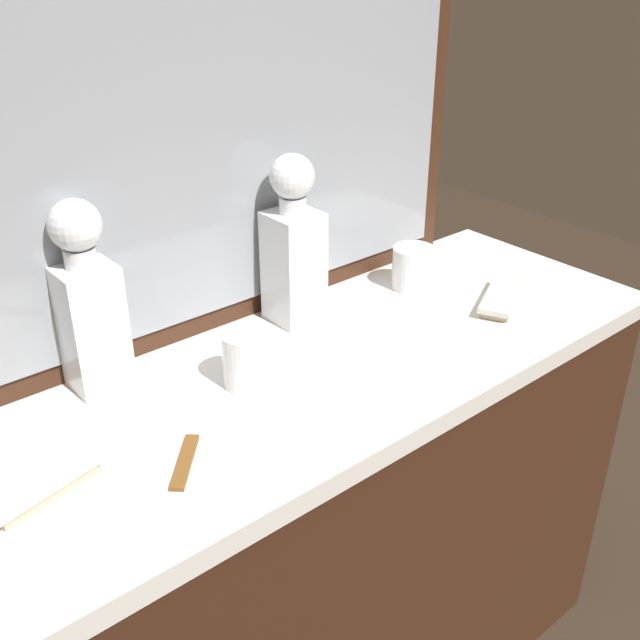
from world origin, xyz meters
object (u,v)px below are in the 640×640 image
at_px(crystal_decanter_far_right, 294,255).
at_px(silver_brush_far_right, 42,486).
at_px(crystal_decanter_right, 89,315).
at_px(crystal_tumbler_far_right, 413,270).
at_px(crystal_tumbler_right, 245,361).
at_px(silver_brush_rear, 501,299).
at_px(tortoiseshell_comb, 185,462).

relative_size(crystal_decanter_far_right, silver_brush_far_right, 1.90).
xyz_separation_m(crystal_decanter_right, crystal_tumbler_far_right, (0.65, -0.08, -0.09)).
xyz_separation_m(crystal_tumbler_right, silver_brush_rear, (0.55, -0.09, -0.03)).
bearing_deg(crystal_tumbler_right, crystal_decanter_far_right, 32.48).
height_order(crystal_decanter_right, crystal_decanter_far_right, crystal_decanter_far_right).
distance_m(crystal_decanter_right, crystal_tumbler_right, 0.25).
height_order(crystal_decanter_far_right, crystal_tumbler_right, crystal_decanter_far_right).
height_order(crystal_decanter_far_right, crystal_tumbler_far_right, crystal_decanter_far_right).
bearing_deg(crystal_decanter_right, crystal_tumbler_far_right, -6.58).
xyz_separation_m(silver_brush_rear, tortoiseshell_comb, (-0.73, -0.02, -0.01)).
bearing_deg(crystal_tumbler_far_right, tortoiseshell_comb, -163.70).
relative_size(crystal_decanter_right, tortoiseshell_comb, 3.11).
bearing_deg(crystal_decanter_far_right, tortoiseshell_comb, -148.03).
distance_m(silver_brush_far_right, silver_brush_rear, 0.91).
height_order(crystal_decanter_far_right, silver_brush_rear, crystal_decanter_far_right).
bearing_deg(silver_brush_far_right, crystal_tumbler_right, 7.26).
xyz_separation_m(silver_brush_far_right, tortoiseshell_comb, (0.18, -0.07, -0.01)).
height_order(crystal_tumbler_far_right, silver_brush_far_right, crystal_tumbler_far_right).
relative_size(crystal_decanter_right, crystal_decanter_far_right, 0.99).
bearing_deg(crystal_decanter_far_right, silver_brush_rear, -32.17).
relative_size(crystal_tumbler_right, silver_brush_rear, 0.53).
xyz_separation_m(crystal_decanter_right, silver_brush_rear, (0.73, -0.24, -0.11)).
bearing_deg(crystal_decanter_far_right, silver_brush_far_right, -162.70).
xyz_separation_m(crystal_tumbler_right, crystal_tumbler_far_right, (0.47, 0.08, -0.00)).
xyz_separation_m(crystal_tumbler_right, tortoiseshell_comb, (-0.18, -0.11, -0.04)).
height_order(crystal_tumbler_right, silver_brush_far_right, crystal_tumbler_right).
relative_size(silver_brush_rear, tortoiseshell_comb, 1.75).
bearing_deg(crystal_decanter_far_right, crystal_decanter_right, 176.18).
height_order(silver_brush_far_right, tortoiseshell_comb, silver_brush_far_right).
height_order(silver_brush_far_right, silver_brush_rear, same).
relative_size(crystal_decanter_far_right, crystal_tumbler_right, 3.40).
xyz_separation_m(crystal_decanter_far_right, tortoiseshell_comb, (-0.39, -0.24, -0.13)).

